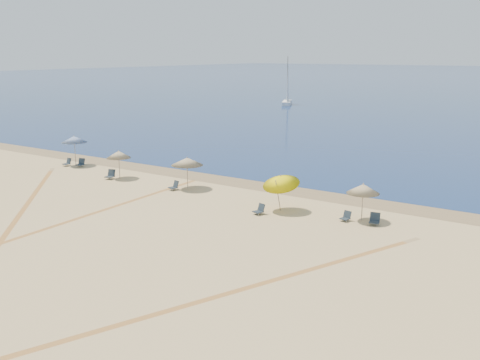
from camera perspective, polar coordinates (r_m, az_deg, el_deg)
The scene contains 15 objects.
wet_sand at distance 39.75m, azimuth 3.16°, elevation -0.71°, with size 500.00×500.00×0.00m, color olive.
umbrella_0 at distance 49.04m, azimuth -17.10°, elevation 4.12°, with size 2.19×2.19×2.63m.
umbrella_1 at distance 43.09m, azimuth -12.68°, elevation 2.65°, with size 1.89×1.89×2.23m.
umbrella_2 at distance 39.00m, azimuth -5.60°, elevation 1.96°, with size 2.31×2.31×2.33m.
umbrella_3 at distance 33.32m, azimuth 4.31°, elevation -0.03°, with size 2.30×2.36×2.58m.
umbrella_4 at distance 32.10m, azimuth 12.86°, elevation -0.91°, with size 1.93×1.93×2.26m.
chair_0 at distance 49.32m, azimuth -17.74°, elevation 1.77°, with size 0.64×0.72×0.67m.
chair_1 at distance 48.64m, azimuth -16.46°, elevation 1.72°, with size 0.73×0.81×0.71m.
chair_2 at distance 43.32m, azimuth -13.50°, elevation 0.54°, with size 0.76×0.84×0.73m.
chair_3 at distance 39.03m, azimuth -6.94°, elevation -0.62°, with size 0.72×0.78×0.66m.
chair_4 at distance 32.98m, azimuth 2.08°, elevation -3.15°, with size 0.70×0.76×0.64m.
chair_5 at distance 32.27m, azimuth 11.13°, elevation -3.81°, with size 0.59×0.66×0.59m.
chair_6 at distance 31.92m, azimuth 14.02°, elevation -4.07°, with size 0.70×0.77×0.69m.
sailboat_2 at distance 103.63m, azimuth 5.04°, elevation 9.44°, with size 3.89×6.11×8.97m.
tire_tracks at distance 29.58m, azimuth -17.09°, elevation -6.28°, with size 54.08×42.90×0.00m.
Camera 1 is at (19.29, -9.40, 9.62)m, focal length 40.44 mm.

